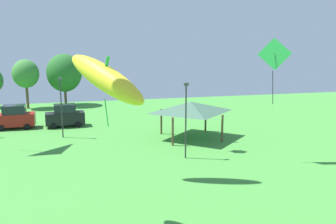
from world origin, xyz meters
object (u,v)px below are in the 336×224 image
at_px(light_post_3, 61,104).
at_px(treeline_tree_3, 64,73).
at_px(kite_flying_3, 275,56).
at_px(treeline_tree_2, 26,74).
at_px(parked_car_second_from_left, 65,116).
at_px(park_pavilion, 191,107).
at_px(parked_car_leftmost, 15,117).
at_px(kite_flying_8, 105,78).
at_px(light_post_2, 186,116).

relative_size(light_post_3, treeline_tree_3, 0.77).
bearing_deg(kite_flying_3, treeline_tree_3, 117.20).
bearing_deg(treeline_tree_2, parked_car_second_from_left, -67.70).
bearing_deg(parked_car_second_from_left, park_pavilion, -37.79).
bearing_deg(treeline_tree_2, light_post_3, -73.68).
xyz_separation_m(parked_car_leftmost, treeline_tree_3, (5.02, 14.23, 3.63)).
xyz_separation_m(parked_car_second_from_left, park_pavilion, (11.98, -8.14, 1.85)).
bearing_deg(treeline_tree_3, treeline_tree_2, -165.35).
bearing_deg(kite_flying_3, kite_flying_8, -149.89).
xyz_separation_m(kite_flying_8, treeline_tree_2, (-8.08, 37.37, -2.53)).
bearing_deg(kite_flying_8, light_post_3, 98.18).
distance_m(parked_car_second_from_left, light_post_3, 5.31).
relative_size(kite_flying_8, park_pavilion, 0.78).
bearing_deg(treeline_tree_3, kite_flying_3, -62.80).
bearing_deg(parked_car_second_from_left, treeline_tree_3, 87.40).
distance_m(kite_flying_8, treeline_tree_2, 38.32).
bearing_deg(park_pavilion, kite_flying_8, -120.41).
distance_m(kite_flying_8, treeline_tree_3, 38.93).
xyz_separation_m(kite_flying_8, light_post_3, (-2.76, 19.21, -4.14)).
bearing_deg(light_post_3, parked_car_leftmost, 134.13).
relative_size(parked_car_second_from_left, light_post_2, 0.70).
height_order(kite_flying_8, parked_car_second_from_left, kite_flying_8).
bearing_deg(kite_flying_3, parked_car_leftmost, 141.19).
bearing_deg(light_post_3, light_post_2, -43.51).
bearing_deg(light_post_3, kite_flying_3, -36.17).
xyz_separation_m(parked_car_second_from_left, light_post_2, (9.61, -14.12, 2.22)).
relative_size(park_pavilion, treeline_tree_2, 0.89).
height_order(kite_flying_3, light_post_3, kite_flying_3).
distance_m(kite_flying_3, treeline_tree_3, 35.15).
relative_size(treeline_tree_2, treeline_tree_3, 0.91).
bearing_deg(kite_flying_8, parked_car_leftmost, 107.86).
bearing_deg(parked_car_leftmost, light_post_2, -45.66).
distance_m(light_post_2, light_post_3, 13.44).
height_order(kite_flying_8, park_pavilion, kite_flying_8).
bearing_deg(treeline_tree_3, parked_car_second_from_left, -89.01).
height_order(parked_car_leftmost, park_pavilion, park_pavilion).
bearing_deg(parked_car_leftmost, parked_car_second_from_left, -5.93).
bearing_deg(parked_car_leftmost, park_pavilion, -27.72).
bearing_deg(parked_car_second_from_left, kite_flying_8, -87.37).
distance_m(parked_car_leftmost, treeline_tree_2, 13.39).
bearing_deg(park_pavilion, light_post_3, 164.87).
relative_size(kite_flying_8, light_post_3, 0.82).
xyz_separation_m(parked_car_leftmost, parked_car_second_from_left, (5.27, -0.43, -0.03)).
bearing_deg(parked_car_second_from_left, kite_flying_3, -49.90).
distance_m(parked_car_second_from_left, light_post_2, 17.22).
height_order(parked_car_leftmost, parked_car_second_from_left, parked_car_leftmost).
bearing_deg(treeline_tree_3, light_post_2, -71.08).
height_order(park_pavilion, light_post_3, light_post_3).
xyz_separation_m(light_post_2, treeline_tree_2, (-15.06, 27.41, 1.51)).
height_order(kite_flying_3, parked_car_leftmost, kite_flying_3).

